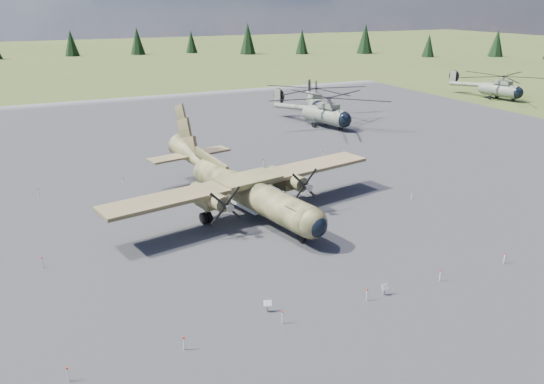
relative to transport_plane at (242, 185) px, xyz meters
name	(u,v)px	position (x,y,z in m)	size (l,w,h in m)	color
ground	(254,229)	(-0.62, -4.20, -2.51)	(500.00, 500.00, 0.00)	#4D5425
apron	(215,192)	(-0.62, 5.80, -2.51)	(120.00, 120.00, 0.04)	slate
transport_plane	(242,185)	(0.00, 0.00, 0.00)	(26.49, 23.80, 8.74)	#343C20
helicopter_near	(326,106)	(24.09, 26.07, 0.80)	(22.87, 23.50, 4.67)	slate
helicopter_mid	(316,95)	(27.91, 35.94, 0.66)	(22.80, 22.80, 4.47)	slate
helicopter_far	(501,82)	(66.93, 32.74, 0.77)	(21.62, 22.99, 4.63)	slate
info_placard_left	(267,304)	(-4.89, -16.17, -1.99)	(0.54, 0.35, 0.79)	gray
info_placard_right	(385,288)	(2.83, -17.61, -1.99)	(0.52, 0.27, 0.79)	gray
barrier_fence	(250,224)	(-1.08, -4.28, -2.00)	(33.12, 29.62, 0.85)	white
treeline	(161,192)	(-8.53, -5.35, 2.34)	(340.16, 337.13, 10.81)	black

